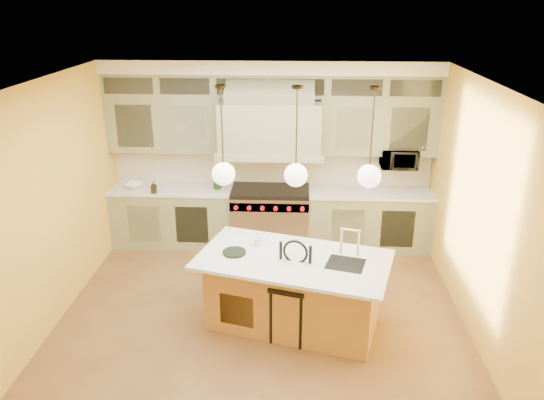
# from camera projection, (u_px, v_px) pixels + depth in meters

# --- Properties ---
(floor) EXTENTS (5.00, 5.00, 0.00)m
(floor) POSITION_uv_depth(u_px,v_px,m) (261.00, 321.00, 6.56)
(floor) COLOR brown
(floor) RESTS_ON ground
(ceiling) EXTENTS (5.00, 5.00, 0.00)m
(ceiling) POSITION_uv_depth(u_px,v_px,m) (259.00, 84.00, 5.51)
(ceiling) COLOR white
(ceiling) RESTS_ON wall_back
(wall_back) EXTENTS (5.00, 0.00, 5.00)m
(wall_back) POSITION_uv_depth(u_px,v_px,m) (271.00, 152.00, 8.37)
(wall_back) COLOR gold
(wall_back) RESTS_ON ground
(wall_front) EXTENTS (5.00, 0.00, 5.00)m
(wall_front) POSITION_uv_depth(u_px,v_px,m) (235.00, 349.00, 3.71)
(wall_front) COLOR gold
(wall_front) RESTS_ON ground
(wall_left) EXTENTS (0.00, 5.00, 5.00)m
(wall_left) POSITION_uv_depth(u_px,v_px,m) (46.00, 208.00, 6.16)
(wall_left) COLOR gold
(wall_left) RESTS_ON ground
(wall_right) EXTENTS (0.00, 5.00, 5.00)m
(wall_right) POSITION_uv_depth(u_px,v_px,m) (483.00, 217.00, 5.92)
(wall_right) COLOR gold
(wall_right) RESTS_ON ground
(back_cabinetry) EXTENTS (5.00, 0.77, 2.90)m
(back_cabinetry) POSITION_uv_depth(u_px,v_px,m) (271.00, 158.00, 8.13)
(back_cabinetry) COLOR #777C5C
(back_cabinetry) RESTS_ON floor
(range) EXTENTS (1.20, 0.74, 0.96)m
(range) POSITION_uv_depth(u_px,v_px,m) (270.00, 217.00, 8.38)
(range) COLOR silver
(range) RESTS_ON floor
(kitchen_island) EXTENTS (2.43, 1.72, 1.35)m
(kitchen_island) POSITION_uv_depth(u_px,v_px,m) (294.00, 290.00, 6.34)
(kitchen_island) COLOR #AB763D
(kitchen_island) RESTS_ON floor
(counter_stool) EXTENTS (0.51, 0.51, 1.18)m
(counter_stool) POSITION_uv_depth(u_px,v_px,m) (291.00, 286.00, 6.03)
(counter_stool) COLOR black
(counter_stool) RESTS_ON floor
(microwave) EXTENTS (0.54, 0.37, 0.30)m
(microwave) POSITION_uv_depth(u_px,v_px,m) (399.00, 158.00, 8.04)
(microwave) COLOR black
(microwave) RESTS_ON back_cabinetry
(oil_bottle_a) EXTENTS (0.13, 0.14, 0.31)m
(oil_bottle_a) POSITION_uv_depth(u_px,v_px,m) (217.00, 179.00, 8.21)
(oil_bottle_a) COLOR black
(oil_bottle_a) RESTS_ON back_cabinetry
(oil_bottle_b) EXTENTS (0.09, 0.10, 0.19)m
(oil_bottle_b) POSITION_uv_depth(u_px,v_px,m) (154.00, 187.00, 8.07)
(oil_bottle_b) COLOR black
(oil_bottle_b) RESTS_ON back_cabinetry
(fruit_bowl) EXTENTS (0.32, 0.32, 0.07)m
(fruit_bowl) POSITION_uv_depth(u_px,v_px,m) (136.00, 185.00, 8.32)
(fruit_bowl) COLOR white
(fruit_bowl) RESTS_ON back_cabinetry
(cup) EXTENTS (0.13, 0.13, 0.10)m
(cup) POSITION_uv_depth(u_px,v_px,m) (257.00, 241.00, 6.43)
(cup) COLOR white
(cup) RESTS_ON kitchen_island
(pendant_left) EXTENTS (0.26, 0.26, 1.11)m
(pendant_left) POSITION_uv_depth(u_px,v_px,m) (223.00, 171.00, 5.85)
(pendant_left) COLOR #2D2319
(pendant_left) RESTS_ON ceiling
(pendant_center) EXTENTS (0.26, 0.26, 1.11)m
(pendant_center) POSITION_uv_depth(u_px,v_px,m) (296.00, 173.00, 5.81)
(pendant_center) COLOR #2D2319
(pendant_center) RESTS_ON ceiling
(pendant_right) EXTENTS (0.26, 0.26, 1.11)m
(pendant_right) POSITION_uv_depth(u_px,v_px,m) (369.00, 174.00, 5.77)
(pendant_right) COLOR #2D2319
(pendant_right) RESTS_ON ceiling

